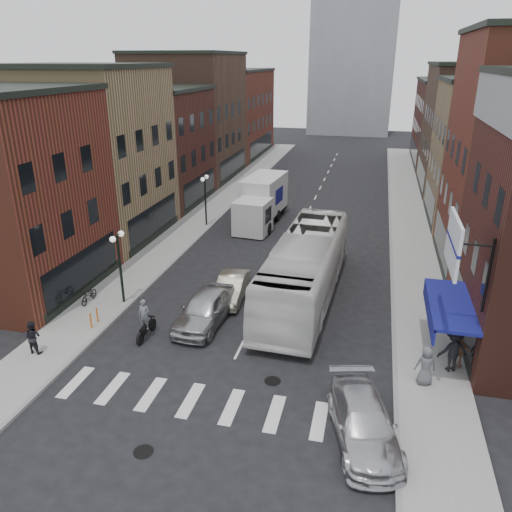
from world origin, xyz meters
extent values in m
plane|color=black|center=(0.00, 0.00, 0.00)|extent=(160.00, 160.00, 0.00)
cube|color=gray|center=(-8.50, 22.00, 0.07)|extent=(3.00, 74.00, 0.15)
cube|color=gray|center=(8.50, 22.00, 0.07)|extent=(3.00, 74.00, 0.15)
cube|color=gray|center=(-7.00, 22.00, 0.00)|extent=(0.20, 74.00, 0.16)
cube|color=gray|center=(7.00, 22.00, 0.00)|extent=(0.20, 74.00, 0.16)
cube|color=silver|center=(0.00, -3.00, 0.00)|extent=(12.00, 2.20, 0.01)
cube|color=black|center=(-10.02, 4.50, 1.60)|extent=(0.08, 7.20, 2.20)
cube|color=olive|center=(-15.00, 14.00, 6.00)|extent=(10.00, 10.00, 12.00)
cube|color=black|center=(-10.02, 14.00, 1.60)|extent=(0.08, 8.00, 2.20)
cube|color=black|center=(-15.00, 14.00, 12.15)|extent=(10.30, 10.20, 0.30)
cube|color=#442118|center=(-15.00, 24.00, 5.00)|extent=(10.00, 10.00, 10.00)
cube|color=black|center=(-10.02, 24.00, 1.60)|extent=(0.08, 8.00, 2.20)
cube|color=black|center=(-15.00, 24.00, 10.15)|extent=(10.30, 10.20, 0.30)
cube|color=#493124|center=(-15.00, 35.00, 6.50)|extent=(10.00, 12.00, 13.00)
cube|color=black|center=(-10.02, 35.00, 1.60)|extent=(0.08, 9.60, 2.20)
cube|color=black|center=(-15.00, 35.00, 13.15)|extent=(10.30, 12.20, 0.30)
cube|color=brown|center=(-15.00, 49.00, 5.50)|extent=(10.00, 16.00, 11.00)
cube|color=black|center=(-10.02, 49.00, 1.60)|extent=(0.08, 12.80, 2.20)
cube|color=black|center=(-15.00, 49.00, 11.15)|extent=(10.30, 16.20, 0.30)
cube|color=black|center=(10.02, 4.50, 1.60)|extent=(0.08, 7.20, 2.20)
cube|color=black|center=(10.02, 14.00, 1.60)|extent=(0.08, 8.00, 2.20)
cube|color=olive|center=(15.00, 24.00, 5.50)|extent=(10.00, 10.00, 11.00)
cube|color=black|center=(10.02, 24.00, 1.60)|extent=(0.08, 8.00, 2.20)
cube|color=#493124|center=(15.00, 35.00, 6.00)|extent=(10.00, 12.00, 12.00)
cube|color=black|center=(10.02, 35.00, 1.60)|extent=(0.08, 9.60, 2.20)
cube|color=black|center=(15.00, 35.00, 12.15)|extent=(10.30, 12.20, 0.30)
cube|color=#442118|center=(15.00, 49.00, 5.00)|extent=(10.00, 16.00, 10.00)
cube|color=black|center=(10.02, 49.00, 1.60)|extent=(0.08, 12.80, 2.20)
cube|color=black|center=(15.00, 49.00, 10.15)|extent=(10.30, 16.20, 0.30)
cube|color=navy|center=(9.10, 2.50, 2.70)|extent=(1.80, 5.00, 0.15)
cube|color=navy|center=(8.25, 2.50, 2.35)|extent=(0.10, 5.00, 0.70)
cylinder|color=black|center=(9.90, 0.50, 5.00)|extent=(0.12, 0.12, 3.00)
cylinder|color=black|center=(9.20, 0.50, 6.20)|extent=(1.40, 0.08, 0.08)
cube|color=silver|center=(8.50, 0.50, 6.20)|extent=(0.12, 3.00, 2.00)
cylinder|color=black|center=(-7.40, 4.00, 2.00)|extent=(0.14, 0.14, 4.00)
cylinder|color=black|center=(-7.40, 4.00, 4.00)|extent=(0.06, 0.90, 0.06)
sphere|color=white|center=(-7.40, 3.55, 3.95)|extent=(0.32, 0.32, 0.32)
sphere|color=white|center=(-7.40, 4.45, 3.95)|extent=(0.32, 0.32, 0.32)
cylinder|color=black|center=(-7.40, 18.00, 2.00)|extent=(0.14, 0.14, 4.00)
cylinder|color=black|center=(-7.40, 18.00, 4.00)|extent=(0.06, 0.90, 0.06)
sphere|color=white|center=(-7.40, 17.55, 3.95)|extent=(0.32, 0.32, 0.32)
sphere|color=white|center=(-7.40, 18.45, 3.95)|extent=(0.32, 0.32, 0.32)
cylinder|color=#D8590C|center=(-7.60, 1.00, 0.55)|extent=(0.08, 0.08, 0.80)
cylinder|color=#D8590C|center=(-7.60, 1.60, 0.55)|extent=(0.08, 0.08, 0.80)
cube|color=silver|center=(-3.32, 17.08, 1.39)|extent=(2.71, 2.90, 2.58)
cube|color=black|center=(-3.32, 17.08, 1.65)|extent=(2.64, 1.67, 1.13)
cube|color=silver|center=(-3.32, 20.99, 2.17)|extent=(3.06, 5.58, 2.99)
cube|color=navy|center=(-3.32, 20.99, 2.17)|extent=(2.80, 2.30, 1.24)
cube|color=black|center=(-3.32, 20.79, 0.46)|extent=(2.88, 6.88, 0.36)
cylinder|color=black|center=(-4.51, 17.28, 0.46)|extent=(0.29, 0.93, 0.93)
cylinder|color=black|center=(-2.14, 17.28, 0.46)|extent=(0.29, 0.93, 0.93)
cylinder|color=black|center=(-4.51, 20.79, 0.46)|extent=(0.29, 0.93, 0.93)
cylinder|color=black|center=(-2.14, 20.79, 0.46)|extent=(0.29, 0.93, 0.93)
cylinder|color=black|center=(-4.51, 22.85, 0.46)|extent=(0.29, 0.93, 0.93)
cylinder|color=black|center=(-2.14, 22.85, 0.46)|extent=(0.29, 0.93, 0.93)
cylinder|color=black|center=(-4.67, 1.75, 0.31)|extent=(0.13, 0.61, 0.61)
cylinder|color=black|center=(-4.67, 0.36, 0.31)|extent=(0.13, 0.61, 0.61)
cube|color=black|center=(-4.67, 1.06, 0.51)|extent=(0.27, 1.12, 0.32)
cube|color=black|center=(-4.67, 1.57, 0.88)|extent=(0.51, 0.07, 0.06)
imported|color=slate|center=(-4.67, 0.97, 1.27)|extent=(0.57, 0.39, 1.53)
imported|color=silver|center=(2.14, 7.08, 1.84)|extent=(3.65, 13.35, 3.68)
imported|color=#AEAEB3|center=(-2.34, 3.00, 0.85)|extent=(2.31, 5.11, 1.70)
imported|color=#BAB296|center=(-1.82, 6.00, 0.68)|extent=(1.70, 4.22, 1.36)
imported|color=#BCBCC1|center=(5.80, -3.59, 0.73)|extent=(3.26, 5.39, 1.46)
imported|color=black|center=(-9.21, 3.53, 0.56)|extent=(0.60, 1.57, 0.81)
imported|color=black|center=(-8.92, -1.58, 0.94)|extent=(0.78, 0.47, 1.58)
imported|color=black|center=(9.28, 1.39, 1.14)|extent=(1.42, 1.04, 1.98)
imported|color=#92654A|center=(9.60, 1.66, 0.96)|extent=(1.06, 0.82, 1.62)
imported|color=#515458|center=(8.11, 0.12, 1.02)|extent=(0.94, 0.70, 1.73)
camera|label=1|loc=(5.42, -18.17, 12.61)|focal=35.00mm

